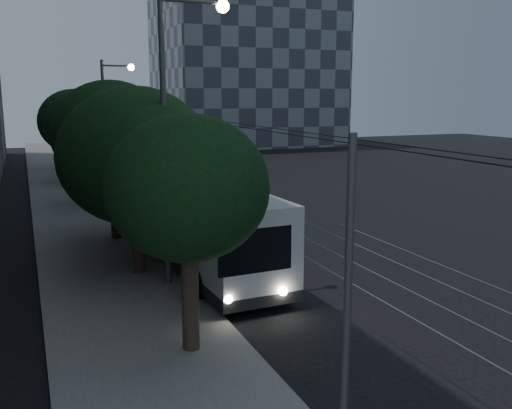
{
  "coord_description": "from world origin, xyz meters",
  "views": [
    {
      "loc": [
        -10.14,
        -17.81,
        6.59
      ],
      "look_at": [
        -1.88,
        2.45,
        2.36
      ],
      "focal_mm": 40.0,
      "sensor_mm": 36.0,
      "label": 1
    }
  ],
  "objects_px": {
    "trolleybus": "(195,219)",
    "car_white_d": "(103,169)",
    "car_white_a": "(160,200)",
    "car_white_c": "(121,172)",
    "streetlamp_far": "(111,114)",
    "car_white_b": "(123,187)",
    "streetlamp_near": "(176,113)",
    "pickup_silver": "(148,208)"
  },
  "relations": [
    {
      "from": "streetlamp_near",
      "to": "streetlamp_far",
      "type": "distance_m",
      "value": 19.31
    },
    {
      "from": "car_white_d",
      "to": "streetlamp_near",
      "type": "bearing_deg",
      "value": -87.45
    },
    {
      "from": "car_white_c",
      "to": "streetlamp_near",
      "type": "relative_size",
      "value": 0.37
    },
    {
      "from": "trolleybus",
      "to": "car_white_c",
      "type": "height_order",
      "value": "trolleybus"
    },
    {
      "from": "pickup_silver",
      "to": "streetlamp_near",
      "type": "distance_m",
      "value": 11.95
    },
    {
      "from": "car_white_a",
      "to": "car_white_d",
      "type": "relative_size",
      "value": 1.06
    },
    {
      "from": "pickup_silver",
      "to": "streetlamp_far",
      "type": "relative_size",
      "value": 0.59
    },
    {
      "from": "car_white_b",
      "to": "streetlamp_far",
      "type": "xyz_separation_m",
      "value": [
        -0.5,
        0.68,
        4.72
      ]
    },
    {
      "from": "car_white_b",
      "to": "streetlamp_far",
      "type": "bearing_deg",
      "value": 119.73
    },
    {
      "from": "car_white_b",
      "to": "trolleybus",
      "type": "bearing_deg",
      "value": -96.27
    },
    {
      "from": "car_white_b",
      "to": "pickup_silver",
      "type": "bearing_deg",
      "value": -96.98
    },
    {
      "from": "pickup_silver",
      "to": "streetlamp_near",
      "type": "relative_size",
      "value": 0.52
    },
    {
      "from": "car_white_d",
      "to": "streetlamp_near",
      "type": "height_order",
      "value": "streetlamp_near"
    },
    {
      "from": "pickup_silver",
      "to": "car_white_c",
      "type": "height_order",
      "value": "pickup_silver"
    },
    {
      "from": "car_white_c",
      "to": "pickup_silver",
      "type": "bearing_deg",
      "value": -73.85
    },
    {
      "from": "car_white_b",
      "to": "streetlamp_near",
      "type": "distance_m",
      "value": 19.41
    },
    {
      "from": "streetlamp_near",
      "to": "car_white_d",
      "type": "bearing_deg",
      "value": 87.82
    },
    {
      "from": "car_white_a",
      "to": "streetlamp_near",
      "type": "relative_size",
      "value": 0.38
    },
    {
      "from": "trolleybus",
      "to": "car_white_b",
      "type": "distance_m",
      "value": 16.15
    },
    {
      "from": "car_white_d",
      "to": "streetlamp_far",
      "type": "height_order",
      "value": "streetlamp_far"
    },
    {
      "from": "car_white_d",
      "to": "streetlamp_far",
      "type": "relative_size",
      "value": 0.41
    },
    {
      "from": "pickup_silver",
      "to": "car_white_b",
      "type": "relative_size",
      "value": 1.2
    },
    {
      "from": "trolleybus",
      "to": "car_white_c",
      "type": "relative_size",
      "value": 3.53
    },
    {
      "from": "streetlamp_near",
      "to": "trolleybus",
      "type": "bearing_deg",
      "value": 62.85
    },
    {
      "from": "car_white_a",
      "to": "streetlamp_far",
      "type": "bearing_deg",
      "value": 120.52
    },
    {
      "from": "car_white_d",
      "to": "streetlamp_near",
      "type": "xyz_separation_m",
      "value": [
        -1.09,
        -28.61,
        5.39
      ]
    },
    {
      "from": "car_white_c",
      "to": "streetlamp_near",
      "type": "distance_m",
      "value": 27.34
    },
    {
      "from": "pickup_silver",
      "to": "car_white_d",
      "type": "height_order",
      "value": "pickup_silver"
    },
    {
      "from": "trolleybus",
      "to": "pickup_silver",
      "type": "bearing_deg",
      "value": 88.7
    },
    {
      "from": "car_white_b",
      "to": "streetlamp_far",
      "type": "relative_size",
      "value": 0.49
    },
    {
      "from": "car_white_a",
      "to": "car_white_c",
      "type": "bearing_deg",
      "value": 105.43
    },
    {
      "from": "trolleybus",
      "to": "streetlamp_far",
      "type": "relative_size",
      "value": 1.47
    },
    {
      "from": "trolleybus",
      "to": "car_white_d",
      "type": "height_order",
      "value": "trolleybus"
    },
    {
      "from": "trolleybus",
      "to": "car_white_a",
      "type": "height_order",
      "value": "trolleybus"
    },
    {
      "from": "trolleybus",
      "to": "car_white_b",
      "type": "bearing_deg",
      "value": 88.01
    },
    {
      "from": "car_white_b",
      "to": "streetlamp_near",
      "type": "height_order",
      "value": "streetlamp_near"
    },
    {
      "from": "car_white_b",
      "to": "car_white_d",
      "type": "distance_m",
      "value": 10.0
    },
    {
      "from": "car_white_a",
      "to": "trolleybus",
      "type": "bearing_deg",
      "value": -79.69
    },
    {
      "from": "car_white_c",
      "to": "streetlamp_far",
      "type": "height_order",
      "value": "streetlamp_far"
    },
    {
      "from": "car_white_d",
      "to": "car_white_b",
      "type": "bearing_deg",
      "value": -85.27
    },
    {
      "from": "pickup_silver",
      "to": "car_white_b",
      "type": "distance_m",
      "value": 7.95
    },
    {
      "from": "streetlamp_far",
      "to": "car_white_c",
      "type": "bearing_deg",
      "value": 77.32
    }
  ]
}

